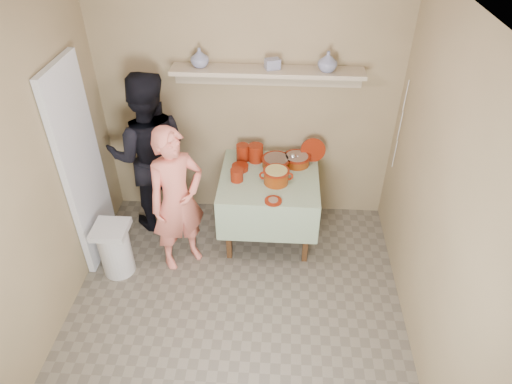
# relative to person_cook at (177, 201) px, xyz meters

# --- Properties ---
(ground) EXTENTS (3.50, 3.50, 0.00)m
(ground) POSITION_rel_person_cook_xyz_m (0.59, -0.84, -0.75)
(ground) COLOR #6B6254
(ground) RESTS_ON ground
(tile_panel) EXTENTS (0.06, 0.70, 2.00)m
(tile_panel) POSITION_rel_person_cook_xyz_m (-0.87, 0.11, 0.25)
(tile_panel) COLOR silver
(tile_panel) RESTS_ON ground
(plate_stack_a) EXTENTS (0.13, 0.13, 0.18)m
(plate_stack_a) POSITION_rel_person_cook_xyz_m (0.55, 0.71, 0.10)
(plate_stack_a) COLOR maroon
(plate_stack_a) RESTS_ON serving_table
(plate_stack_b) EXTENTS (0.15, 0.15, 0.18)m
(plate_stack_b) POSITION_rel_person_cook_xyz_m (0.68, 0.71, 0.10)
(plate_stack_b) COLOR maroon
(plate_stack_b) RESTS_ON serving_table
(bowl_stack) EXTENTS (0.12, 0.12, 0.12)m
(bowl_stack) POSITION_rel_person_cook_xyz_m (0.52, 0.34, 0.08)
(bowl_stack) COLOR maroon
(bowl_stack) RESTS_ON serving_table
(empty_bowl) EXTENTS (0.17, 0.17, 0.05)m
(empty_bowl) POSITION_rel_person_cook_xyz_m (0.54, 0.53, 0.04)
(empty_bowl) COLOR maroon
(empty_bowl) RESTS_ON serving_table
(propped_lid) EXTENTS (0.26, 0.07, 0.25)m
(propped_lid) POSITION_rel_person_cook_xyz_m (1.27, 0.75, 0.13)
(propped_lid) COLOR maroon
(propped_lid) RESTS_ON serving_table
(vase_right) EXTENTS (0.21, 0.21, 0.18)m
(vase_right) POSITION_rel_person_cook_xyz_m (1.33, 0.76, 1.06)
(vase_right) COLOR navy
(vase_right) RESTS_ON wall_shelf
(vase_left) EXTENTS (0.19, 0.19, 0.18)m
(vase_left) POSITION_rel_person_cook_xyz_m (0.16, 0.80, 1.06)
(vase_left) COLOR navy
(vase_left) RESTS_ON wall_shelf
(ceramic_box) EXTENTS (0.16, 0.13, 0.09)m
(ceramic_box) POSITION_rel_person_cook_xyz_m (0.83, 0.79, 1.02)
(ceramic_box) COLOR navy
(ceramic_box) RESTS_ON wall_shelf
(person_cook) EXTENTS (0.65, 0.62, 1.50)m
(person_cook) POSITION_rel_person_cook_xyz_m (0.00, 0.00, 0.00)
(person_cook) COLOR #ED7866
(person_cook) RESTS_ON ground
(person_helper) EXTENTS (0.95, 0.80, 1.74)m
(person_helper) POSITION_rel_person_cook_xyz_m (-0.39, 0.59, 0.12)
(person_helper) COLOR black
(person_helper) RESTS_ON ground
(room_shell) EXTENTS (3.04, 3.54, 2.62)m
(room_shell) POSITION_rel_person_cook_xyz_m (0.59, -0.84, 0.86)
(room_shell) COLOR #98835D
(room_shell) RESTS_ON ground
(serving_table) EXTENTS (0.97, 0.97, 0.76)m
(serving_table) POSITION_rel_person_cook_xyz_m (0.84, 0.44, -0.11)
(serving_table) COLOR #4C2D16
(serving_table) RESTS_ON ground
(cazuela_meat_a) EXTENTS (0.30, 0.30, 0.10)m
(cazuela_meat_a) POSITION_rel_person_cook_xyz_m (0.89, 0.61, 0.07)
(cazuela_meat_a) COLOR #641F03
(cazuela_meat_a) RESTS_ON serving_table
(cazuela_meat_b) EXTENTS (0.28, 0.28, 0.10)m
(cazuela_meat_b) POSITION_rel_person_cook_xyz_m (1.10, 0.67, 0.07)
(cazuela_meat_b) COLOR #641F03
(cazuela_meat_b) RESTS_ON serving_table
(ladle) EXTENTS (0.08, 0.26, 0.19)m
(ladle) POSITION_rel_person_cook_xyz_m (1.06, 0.63, 0.12)
(ladle) COLOR silver
(ladle) RESTS_ON cazuela_meat_b
(cazuela_rice) EXTENTS (0.33, 0.25, 0.14)m
(cazuela_rice) POSITION_rel_person_cook_xyz_m (0.90, 0.33, 0.10)
(cazuela_rice) COLOR #641F03
(cazuela_rice) RESTS_ON serving_table
(front_plate) EXTENTS (0.16, 0.16, 0.03)m
(front_plate) POSITION_rel_person_cook_xyz_m (0.89, 0.02, 0.02)
(front_plate) COLOR maroon
(front_plate) RESTS_ON serving_table
(wall_shelf) EXTENTS (1.80, 0.25, 0.21)m
(wall_shelf) POSITION_rel_person_cook_xyz_m (0.79, 0.81, 0.93)
(wall_shelf) COLOR tan
(wall_shelf) RESTS_ON room_shell
(trash_bin) EXTENTS (0.32, 0.32, 0.56)m
(trash_bin) POSITION_rel_person_cook_xyz_m (-0.61, -0.20, -0.46)
(trash_bin) COLOR silver
(trash_bin) RESTS_ON ground
(electrical_cord) EXTENTS (0.01, 0.05, 0.90)m
(electrical_cord) POSITION_rel_person_cook_xyz_m (2.06, 0.64, 0.50)
(electrical_cord) COLOR silver
(electrical_cord) RESTS_ON wall_shelf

